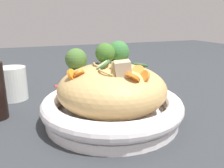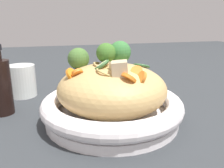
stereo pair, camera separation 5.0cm
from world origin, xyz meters
name	(u,v)px [view 2 (the right image)]	position (x,y,z in m)	size (l,w,h in m)	color
ground_plane	(112,120)	(0.00, 0.00, 0.00)	(3.00, 3.00, 0.00)	#2E3235
serving_bowl	(112,108)	(0.00, 0.00, 0.03)	(0.31, 0.31, 0.06)	white
noodle_heap	(112,89)	(0.00, 0.00, 0.07)	(0.24, 0.24, 0.11)	tan
broccoli_florets	(101,55)	(-0.04, -0.02, 0.14)	(0.11, 0.16, 0.07)	#A1C078
carrot_coins	(111,73)	(0.03, -0.01, 0.12)	(0.15, 0.15, 0.04)	orange
zucchini_slices	(121,66)	(0.00, 0.02, 0.12)	(0.08, 0.15, 0.03)	beige
chicken_chunks	(118,69)	(0.05, 0.00, 0.13)	(0.06, 0.04, 0.03)	#CCB18A
soy_sauce_bottle	(0,86)	(-0.11, -0.24, 0.07)	(0.05, 0.05, 0.17)	black
chopsticks_pair	(97,81)	(-0.33, 0.03, 0.00)	(0.04, 0.23, 0.01)	red
drinking_glass	(22,81)	(-0.23, -0.21, 0.05)	(0.08, 0.08, 0.09)	silver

